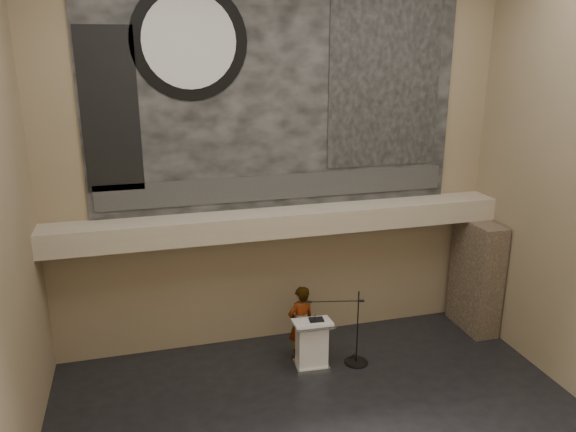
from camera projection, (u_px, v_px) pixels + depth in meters
name	position (u px, v px, depth m)	size (l,w,h in m)	color
wall_back	(278.00, 159.00, 12.17)	(10.00, 0.02, 8.50)	#817152
wall_front	(509.00, 337.00, 4.79)	(10.00, 0.02, 8.50)	#817152
soffit	(283.00, 222.00, 12.18)	(10.00, 0.80, 0.50)	tan
sprinkler_left	(210.00, 241.00, 11.82)	(0.04, 0.04, 0.06)	#B2893D
sprinkler_right	(365.00, 228.00, 12.70)	(0.04, 0.04, 0.06)	#B2893D
banner	(278.00, 91.00, 11.72)	(8.00, 0.05, 5.00)	black
banner_text_strip	(279.00, 187.00, 12.28)	(7.76, 0.02, 0.55)	#2A2A2A
banner_clock_rim	(189.00, 41.00, 10.94)	(2.30, 2.30, 0.02)	black
banner_clock_face	(189.00, 41.00, 10.92)	(1.84, 1.84, 0.02)	silver
banner_building_print	(385.00, 85.00, 12.25)	(2.60, 0.02, 3.60)	black
banner_brick_print	(110.00, 111.00, 10.92)	(1.10, 0.02, 3.20)	black
stone_pier	(476.00, 276.00, 13.41)	(0.60, 1.40, 2.70)	#413428
lectern	(312.00, 344.00, 11.91)	(0.83, 0.61, 1.14)	silver
binder	(316.00, 320.00, 11.74)	(0.30, 0.24, 0.04)	black
papers	(306.00, 322.00, 11.68)	(0.21, 0.28, 0.01)	silver
speaker_person	(301.00, 323.00, 12.15)	(0.63, 0.41, 1.72)	silver
mic_stand	(355.00, 353.00, 12.15)	(1.35, 0.52, 1.69)	black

